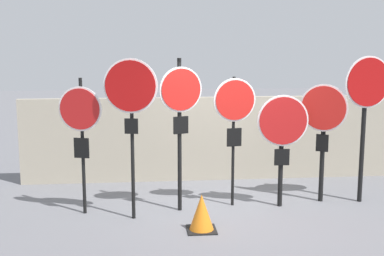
{
  "coord_description": "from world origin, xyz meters",
  "views": [
    {
      "loc": [
        -1.51,
        -8.68,
        2.95
      ],
      "look_at": [
        -0.7,
        0.0,
        1.41
      ],
      "focal_mm": 50.0,
      "sensor_mm": 36.0,
      "label": 1
    }
  ],
  "objects_px": {
    "stop_sign_0": "(81,120)",
    "stop_sign_3": "(235,110)",
    "stop_sign_1": "(131,99)",
    "stop_sign_5": "(323,121)",
    "stop_sign_4": "(283,130)",
    "traffic_cone_0": "(202,213)",
    "stop_sign_6": "(367,98)",
    "stop_sign_2": "(180,106)"
  },
  "relations": [
    {
      "from": "stop_sign_0",
      "to": "stop_sign_3",
      "type": "bearing_deg",
      "value": 19.85
    },
    {
      "from": "stop_sign_1",
      "to": "stop_sign_5",
      "type": "relative_size",
      "value": 1.23
    },
    {
      "from": "stop_sign_4",
      "to": "traffic_cone_0",
      "type": "height_order",
      "value": "stop_sign_4"
    },
    {
      "from": "stop_sign_5",
      "to": "traffic_cone_0",
      "type": "xyz_separation_m",
      "value": [
        -2.26,
        -1.2,
        -1.18
      ]
    },
    {
      "from": "stop_sign_6",
      "to": "stop_sign_1",
      "type": "bearing_deg",
      "value": 175.39
    },
    {
      "from": "stop_sign_5",
      "to": "stop_sign_6",
      "type": "distance_m",
      "value": 0.83
    },
    {
      "from": "stop_sign_3",
      "to": "traffic_cone_0",
      "type": "relative_size",
      "value": 3.96
    },
    {
      "from": "stop_sign_4",
      "to": "stop_sign_6",
      "type": "xyz_separation_m",
      "value": [
        1.5,
        0.13,
        0.52
      ]
    },
    {
      "from": "stop_sign_1",
      "to": "stop_sign_6",
      "type": "height_order",
      "value": "same"
    },
    {
      "from": "stop_sign_5",
      "to": "stop_sign_0",
      "type": "bearing_deg",
      "value": -147.75
    },
    {
      "from": "stop_sign_5",
      "to": "stop_sign_4",
      "type": "bearing_deg",
      "value": -135.98
    },
    {
      "from": "stop_sign_2",
      "to": "stop_sign_5",
      "type": "relative_size",
      "value": 1.22
    },
    {
      "from": "stop_sign_2",
      "to": "stop_sign_0",
      "type": "bearing_deg",
      "value": 161.8
    },
    {
      "from": "stop_sign_4",
      "to": "stop_sign_1",
      "type": "bearing_deg",
      "value": -169.72
    },
    {
      "from": "stop_sign_2",
      "to": "traffic_cone_0",
      "type": "bearing_deg",
      "value": -94.14
    },
    {
      "from": "stop_sign_1",
      "to": "stop_sign_3",
      "type": "height_order",
      "value": "stop_sign_1"
    },
    {
      "from": "stop_sign_2",
      "to": "stop_sign_3",
      "type": "height_order",
      "value": "stop_sign_2"
    },
    {
      "from": "stop_sign_3",
      "to": "stop_sign_4",
      "type": "height_order",
      "value": "stop_sign_3"
    },
    {
      "from": "stop_sign_1",
      "to": "traffic_cone_0",
      "type": "xyz_separation_m",
      "value": [
        1.05,
        -0.6,
        -1.68
      ]
    },
    {
      "from": "stop_sign_1",
      "to": "stop_sign_2",
      "type": "xyz_separation_m",
      "value": [
        0.8,
        0.35,
        -0.17
      ]
    },
    {
      "from": "traffic_cone_0",
      "to": "stop_sign_1",
      "type": "bearing_deg",
      "value": 150.23
    },
    {
      "from": "stop_sign_4",
      "to": "stop_sign_6",
      "type": "height_order",
      "value": "stop_sign_6"
    },
    {
      "from": "stop_sign_0",
      "to": "stop_sign_1",
      "type": "distance_m",
      "value": 0.96
    },
    {
      "from": "stop_sign_4",
      "to": "stop_sign_0",
      "type": "bearing_deg",
      "value": -177.49
    },
    {
      "from": "stop_sign_2",
      "to": "stop_sign_5",
      "type": "height_order",
      "value": "stop_sign_2"
    },
    {
      "from": "stop_sign_3",
      "to": "stop_sign_5",
      "type": "xyz_separation_m",
      "value": [
        1.58,
        0.08,
        -0.22
      ]
    },
    {
      "from": "stop_sign_4",
      "to": "stop_sign_6",
      "type": "distance_m",
      "value": 1.59
    },
    {
      "from": "stop_sign_0",
      "to": "stop_sign_1",
      "type": "height_order",
      "value": "stop_sign_1"
    },
    {
      "from": "stop_sign_0",
      "to": "stop_sign_5",
      "type": "distance_m",
      "value": 4.13
    },
    {
      "from": "stop_sign_0",
      "to": "stop_sign_2",
      "type": "height_order",
      "value": "stop_sign_2"
    },
    {
      "from": "stop_sign_0",
      "to": "traffic_cone_0",
      "type": "height_order",
      "value": "stop_sign_0"
    },
    {
      "from": "stop_sign_0",
      "to": "stop_sign_2",
      "type": "xyz_separation_m",
      "value": [
        1.62,
        0.02,
        0.2
      ]
    },
    {
      "from": "stop_sign_1",
      "to": "stop_sign_5",
      "type": "distance_m",
      "value": 3.4
    },
    {
      "from": "stop_sign_2",
      "to": "stop_sign_6",
      "type": "xyz_separation_m",
      "value": [
        3.23,
        0.17,
        0.08
      ]
    },
    {
      "from": "stop_sign_1",
      "to": "stop_sign_5",
      "type": "xyz_separation_m",
      "value": [
        3.3,
        0.61,
        -0.5
      ]
    },
    {
      "from": "stop_sign_0",
      "to": "stop_sign_3",
      "type": "xyz_separation_m",
      "value": [
        2.54,
        0.19,
        0.1
      ]
    },
    {
      "from": "stop_sign_2",
      "to": "stop_sign_1",
      "type": "bearing_deg",
      "value": -175.24
    },
    {
      "from": "stop_sign_0",
      "to": "traffic_cone_0",
      "type": "distance_m",
      "value": 2.46
    },
    {
      "from": "stop_sign_0",
      "to": "stop_sign_4",
      "type": "distance_m",
      "value": 3.35
    },
    {
      "from": "stop_sign_2",
      "to": "stop_sign_4",
      "type": "relative_size",
      "value": 1.32
    },
    {
      "from": "stop_sign_1",
      "to": "stop_sign_4",
      "type": "bearing_deg",
      "value": 19.77
    },
    {
      "from": "stop_sign_1",
      "to": "stop_sign_4",
      "type": "xyz_separation_m",
      "value": [
        2.53,
        0.39,
        -0.61
      ]
    }
  ]
}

